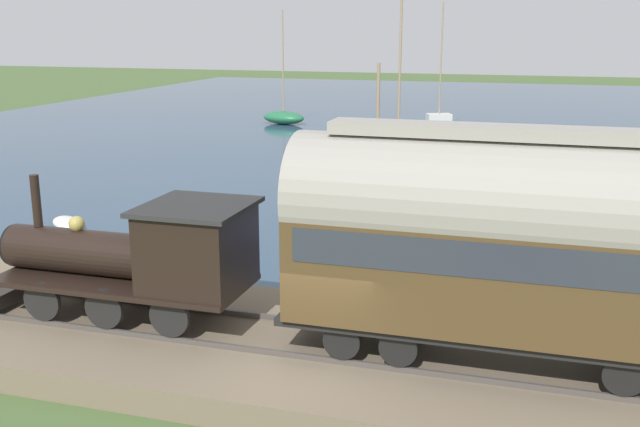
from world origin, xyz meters
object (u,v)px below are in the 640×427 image
(rowboat_near_shore, at_px, (205,272))
(sailboat_green, at_px, (284,117))
(sailboat_teal, at_px, (439,125))
(rowboat_mid_harbor, at_px, (67,223))
(steam_locomotive, at_px, (149,253))
(sailboat_blue, at_px, (375,242))
(sailboat_red, at_px, (397,185))
(passenger_coach, at_px, (516,237))

(rowboat_near_shore, bearing_deg, sailboat_green, 71.47)
(sailboat_teal, bearing_deg, sailboat_green, 59.88)
(rowboat_near_shore, xyz_separation_m, rowboat_mid_harbor, (3.69, 7.20, -0.05))
(steam_locomotive, xyz_separation_m, sailboat_blue, (7.68, -3.44, -1.60))
(sailboat_blue, relative_size, sailboat_green, 0.74)
(sailboat_red, bearing_deg, steam_locomotive, -175.99)
(steam_locomotive, height_order, passenger_coach, passenger_coach)
(sailboat_red, height_order, sailboat_green, sailboat_red)
(steam_locomotive, height_order, sailboat_green, sailboat_green)
(steam_locomotive, bearing_deg, passenger_coach, -90.00)
(sailboat_teal, relative_size, rowboat_near_shore, 2.96)
(rowboat_mid_harbor, bearing_deg, sailboat_teal, 21.76)
(sailboat_green, distance_m, rowboat_near_shore, 34.72)
(passenger_coach, relative_size, rowboat_mid_harbor, 4.35)
(sailboat_red, height_order, rowboat_near_shore, sailboat_red)
(sailboat_blue, xyz_separation_m, rowboat_mid_harbor, (0.55, 11.50, -0.43))
(sailboat_blue, height_order, rowboat_near_shore, sailboat_blue)
(sailboat_teal, bearing_deg, sailboat_blue, 161.54)
(sailboat_blue, bearing_deg, sailboat_teal, 12.19)
(steam_locomotive, relative_size, passenger_coach, 0.70)
(sailboat_red, bearing_deg, rowboat_near_shore, 176.15)
(rowboat_near_shore, bearing_deg, sailboat_red, 38.59)
(sailboat_blue, bearing_deg, sailboat_green, 32.41)
(passenger_coach, relative_size, sailboat_teal, 1.06)
(sailboat_teal, relative_size, rowboat_mid_harbor, 4.11)
(sailboat_blue, bearing_deg, passenger_coach, -142.15)
(sailboat_green, xyz_separation_m, rowboat_near_shore, (-33.41, -9.44, -0.29))
(sailboat_red, bearing_deg, passenger_coach, -148.02)
(sailboat_blue, bearing_deg, sailboat_red, 14.37)
(passenger_coach, distance_m, rowboat_mid_harbor, 18.17)
(steam_locomotive, distance_m, rowboat_mid_harbor, 11.70)
(steam_locomotive, xyz_separation_m, rowboat_mid_harbor, (8.23, 8.07, -2.04))
(sailboat_red, xyz_separation_m, sailboat_blue, (-7.96, -0.89, -0.13))
(steam_locomotive, distance_m, passenger_coach, 7.91)
(steam_locomotive, xyz_separation_m, rowboat_near_shore, (4.54, 0.87, -1.98))
(steam_locomotive, bearing_deg, rowboat_mid_harbor, 44.43)
(sailboat_red, relative_size, rowboat_near_shore, 3.21)
(sailboat_red, bearing_deg, sailboat_teal, 16.62)
(passenger_coach, bearing_deg, rowboat_mid_harbor, 62.66)
(sailboat_blue, bearing_deg, rowboat_mid_harbor, 95.23)
(passenger_coach, relative_size, sailboat_blue, 1.49)
(passenger_coach, xyz_separation_m, rowboat_mid_harbor, (8.23, 15.91, -3.06))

